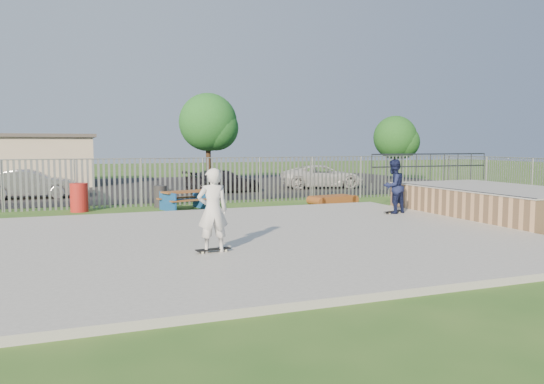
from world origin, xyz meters
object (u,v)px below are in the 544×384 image
object	(u,v)px
tree_right	(395,138)
skater_white	(213,210)
picnic_table	(185,200)
car_dark	(224,181)
trash_bin_grey	(160,196)
trash_bin_red	(79,197)
car_silver	(31,184)
funbox	(333,200)
tree_mid	(208,122)
skater_navy	(393,186)
car_white	(322,176)

from	to	relation	value
tree_right	skater_white	size ratio (longest dim) A/B	2.36
tree_right	skater_white	world-z (taller)	tree_right
picnic_table	car_dark	size ratio (longest dim) A/B	0.51
trash_bin_grey	trash_bin_red	bearing A→B (deg)	-173.27
car_silver	car_dark	size ratio (longest dim) A/B	1.00
trash_bin_red	trash_bin_grey	distance (m)	3.17
funbox	car_silver	size ratio (longest dim) A/B	0.47
car_silver	trash_bin_grey	bearing A→B (deg)	-135.30
tree_mid	tree_right	world-z (taller)	tree_mid
trash_bin_red	car_dark	size ratio (longest dim) A/B	0.26
car_dark	tree_right	world-z (taller)	tree_right
car_silver	car_dark	world-z (taller)	car_silver
skater_white	skater_navy	bearing A→B (deg)	-146.87
trash_bin_red	car_dark	distance (m)	9.27
funbox	car_dark	bearing A→B (deg)	103.49
picnic_table	funbox	distance (m)	6.43
tree_mid	skater_navy	world-z (taller)	tree_mid
funbox	trash_bin_grey	size ratio (longest dim) A/B	2.21
funbox	trash_bin_grey	xyz separation A→B (m)	(-7.18, 1.49, 0.26)
trash_bin_red	skater_navy	size ratio (longest dim) A/B	0.58
car_white	tree_right	size ratio (longest dim) A/B	1.08
car_dark	tree_right	size ratio (longest dim) A/B	0.93
car_white	trash_bin_red	bearing A→B (deg)	126.71
trash_bin_red	picnic_table	bearing A→B (deg)	-12.57
funbox	car_dark	world-z (taller)	car_dark
car_silver	picnic_table	bearing A→B (deg)	-137.17
car_white	skater_navy	distance (m)	12.57
car_silver	car_white	bearing A→B (deg)	-86.49
car_silver	car_dark	distance (m)	9.39
car_white	trash_bin_grey	bearing A→B (deg)	131.53
skater_white	tree_mid	bearing A→B (deg)	-100.09
funbox	car_silver	bearing A→B (deg)	140.02
car_silver	tree_mid	distance (m)	13.41
funbox	skater_navy	distance (m)	4.66
trash_bin_red	tree_mid	world-z (taller)	tree_mid
car_dark	skater_white	bearing A→B (deg)	153.79
picnic_table	skater_navy	xyz separation A→B (m)	(6.42, -4.81, 0.72)
car_silver	tree_mid	bearing A→B (deg)	-52.70
funbox	trash_bin_grey	world-z (taller)	trash_bin_grey
funbox	car_silver	xyz separation A→B (m)	(-12.37, 7.05, 0.53)
skater_white	tree_right	bearing A→B (deg)	-129.00
car_silver	funbox	bearing A→B (deg)	-118.05
trash_bin_grey	funbox	bearing A→B (deg)	-11.74
trash_bin_red	skater_white	xyz separation A→B (m)	(2.66, -9.98, 0.55)
trash_bin_red	trash_bin_grey	size ratio (longest dim) A/B	1.24
car_dark	car_white	xyz separation A→B (m)	(6.24, 0.79, 0.07)
skater_navy	trash_bin_red	bearing A→B (deg)	-47.18
car_dark	skater_navy	world-z (taller)	skater_navy
tree_mid	tree_right	distance (m)	12.66
trash_bin_grey	car_white	size ratio (longest dim) A/B	0.18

